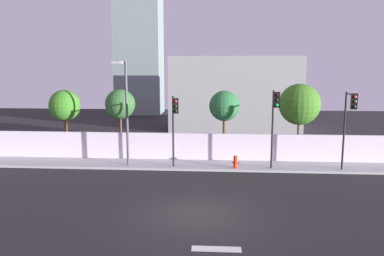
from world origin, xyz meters
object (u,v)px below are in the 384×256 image
Objects in this scene: roadside_tree_midleft at (120,104)px; fire_hydrant at (235,161)px; traffic_light_right at (349,115)px; street_lamp_curbside at (126,104)px; roadside_tree_leftmost at (65,106)px; roadside_tree_midright at (224,106)px; traffic_light_left at (174,117)px; roadside_tree_rightmost at (300,104)px; traffic_light_center at (275,113)px.

fire_hydrant is at bearing -19.97° from roadside_tree_midleft.
traffic_light_right is 0.72× the size of street_lamp_curbside.
roadside_tree_midright is at bearing 0.00° from roadside_tree_leftmost.
traffic_light_left is at bearing -13.18° from street_lamp_curbside.
roadside_tree_leftmost is (-18.50, 3.51, 0.02)m from traffic_light_right.
traffic_light_left is at bearing -170.10° from fire_hydrant.
traffic_light_center is at bearing -121.31° from roadside_tree_rightmost.
street_lamp_curbside is 7.74m from fire_hydrant.
traffic_light_center is 6.04× the size of fire_hydrant.
roadside_tree_leftmost is 1.00× the size of roadside_tree_midright.
traffic_light_right is 1.00× the size of roadside_tree_midright.
roadside_tree_leftmost is 0.99× the size of roadside_tree_midleft.
traffic_light_left is 3.30m from street_lamp_curbside.
roadside_tree_rightmost reaches higher than traffic_light_left.
street_lamp_curbside is 5.79m from roadside_tree_leftmost.
roadside_tree_leftmost reaches higher than fire_hydrant.
roadside_tree_midright is at bearing 154.20° from traffic_light_right.
street_lamp_curbside is at bearing -69.21° from roadside_tree_midleft.
roadside_tree_rightmost is (4.38, 2.89, 3.30)m from fire_hydrant.
traffic_light_right is at bearing -58.09° from roadside_tree_rightmost.
roadside_tree_midright is (7.26, 0.00, -0.08)m from roadside_tree_midleft.
street_lamp_curbside reaches higher than roadside_tree_rightmost.
roadside_tree_rightmost is at bearing 0.00° from roadside_tree_midleft.
traffic_light_right reaches higher than fire_hydrant.
roadside_tree_leftmost is 0.91× the size of roadside_tree_rightmost.
roadside_tree_midleft is 12.33m from roadside_tree_rightmost.
roadside_tree_leftmost is 3.98m from roadside_tree_midleft.
roadside_tree_midright is (-0.69, 2.89, 3.13)m from fire_hydrant.
street_lamp_curbside reaches higher than traffic_light_right.
traffic_light_left is 5.98m from traffic_light_center.
roadside_tree_midleft is 0.92× the size of roadside_tree_rightmost.
traffic_light_left is at bearing -179.78° from traffic_light_right.
traffic_light_right reaches higher than roadside_tree_leftmost.
traffic_light_left is at bearing -40.06° from roadside_tree_midleft.
roadside_tree_midright is (11.24, 0.00, 0.04)m from roadside_tree_leftmost.
roadside_tree_midleft reaches higher than fire_hydrant.
roadside_tree_rightmost is (12.33, 0.00, 0.09)m from roadside_tree_midleft.
traffic_light_right is at bearing -13.58° from roadside_tree_midleft.
roadside_tree_leftmost is 11.24m from roadside_tree_midright.
roadside_tree_leftmost is at bearing 150.91° from street_lamp_curbside.
roadside_tree_leftmost is (-5.05, 2.81, -0.43)m from street_lamp_curbside.
fire_hydrant is at bearing -0.70° from street_lamp_curbside.
street_lamp_curbside reaches higher than roadside_tree_midleft.
roadside_tree_rightmost is at bearing 58.69° from traffic_light_center.
roadside_tree_midleft is at bearing 166.42° from traffic_light_right.
roadside_tree_midleft is at bearing 180.00° from roadside_tree_rightmost.
roadside_tree_leftmost is at bearing 169.27° from traffic_light_right.
roadside_tree_rightmost is at bearing 33.46° from fire_hydrant.
roadside_tree_midright is at bearing 49.30° from traffic_light_left.
traffic_light_left is 10.30m from traffic_light_right.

